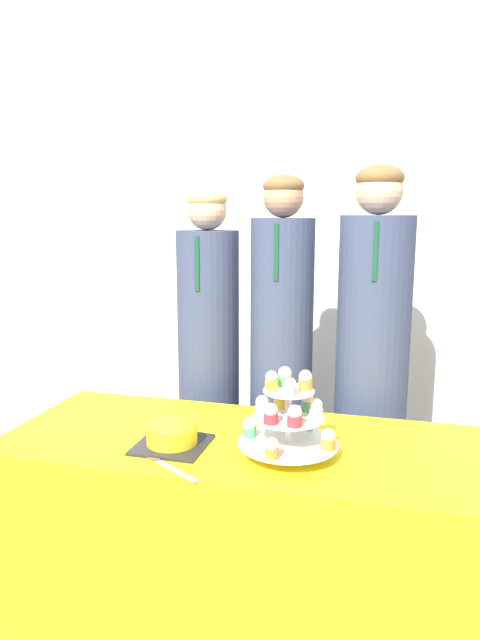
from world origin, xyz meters
TOP-DOWN VIEW (x-y plane):
  - wall_back at (0.00, 1.65)m, footprint 9.00×0.06m
  - table at (0.00, 0.33)m, footprint 1.56×0.65m
  - round_cake at (-0.19, 0.21)m, footprint 0.22×0.22m
  - cake_knife at (-0.18, 0.09)m, footprint 0.24×0.15m
  - cupcake_stand at (0.18, 0.24)m, footprint 0.31×0.31m
  - student_0 at (-0.30, 0.91)m, footprint 0.27×0.27m
  - student_1 at (0.02, 0.91)m, footprint 0.26×0.27m
  - student_2 at (0.40, 0.91)m, footprint 0.29×0.30m

SIDE VIEW (x-z plane):
  - table at x=0.00m, z-range 0.00..0.74m
  - cake_knife at x=-0.18m, z-range 0.74..0.75m
  - student_0 at x=-0.30m, z-range -0.03..1.55m
  - student_1 at x=0.02m, z-range -0.03..1.60m
  - round_cake at x=-0.19m, z-range 0.74..0.83m
  - student_2 at x=0.40m, z-range -0.04..1.62m
  - cupcake_stand at x=0.18m, z-range 0.73..1.01m
  - wall_back at x=0.00m, z-range 0.00..2.70m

